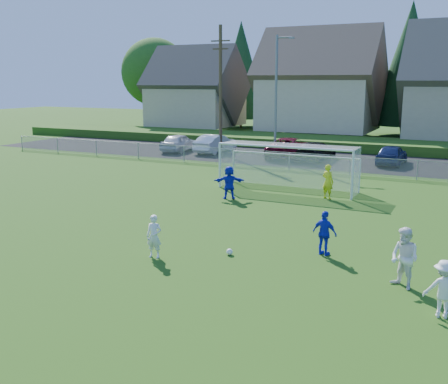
{
  "coord_description": "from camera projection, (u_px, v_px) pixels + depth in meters",
  "views": [
    {
      "loc": [
        9.01,
        -10.62,
        5.82
      ],
      "look_at": [
        0.0,
        8.0,
        1.4
      ],
      "focal_mm": 42.0,
      "sensor_mm": 36.0,
      "label": 1
    }
  ],
  "objects": [
    {
      "name": "ground",
      "position": [
        98.0,
        296.0,
        14.41
      ],
      "size": [
        160.0,
        160.0,
        0.0
      ],
      "primitive_type": "plane",
      "color": "#193D0C",
      "rests_on": "ground"
    },
    {
      "name": "asphalt_lot",
      "position": [
        339.0,
        161.0,
        38.61
      ],
      "size": [
        60.0,
        60.0,
        0.0
      ],
      "primitive_type": "plane",
      "color": "black",
      "rests_on": "ground"
    },
    {
      "name": "grass_embankment",
      "position": [
        360.0,
        144.0,
        45.13
      ],
      "size": [
        70.0,
        6.0,
        0.8
      ],
      "primitive_type": "cube",
      "color": "#1E420F",
      "rests_on": "ground"
    },
    {
      "name": "soccer_ball",
      "position": [
        230.0,
        252.0,
        17.8
      ],
      "size": [
        0.22,
        0.22,
        0.22
      ],
      "primitive_type": "sphere",
      "color": "white",
      "rests_on": "ground"
    },
    {
      "name": "player_white_a",
      "position": [
        154.0,
        236.0,
        17.43
      ],
      "size": [
        0.58,
        0.43,
        1.46
      ],
      "primitive_type": "imported",
      "rotation": [
        0.0,
        0.0,
        0.16
      ],
      "color": "white",
      "rests_on": "ground"
    },
    {
      "name": "player_white_b",
      "position": [
        405.0,
        258.0,
        14.82
      ],
      "size": [
        1.09,
        1.04,
        1.77
      ],
      "primitive_type": "imported",
      "rotation": [
        0.0,
        0.0,
        -0.61
      ],
      "color": "white",
      "rests_on": "ground"
    },
    {
      "name": "player_white_c",
      "position": [
        444.0,
        289.0,
        13.0
      ],
      "size": [
        1.04,
        0.69,
        1.5
      ],
      "primitive_type": "imported",
      "rotation": [
        0.0,
        0.0,
        3.29
      ],
      "color": "white",
      "rests_on": "ground"
    },
    {
      "name": "player_blue_a",
      "position": [
        325.0,
        233.0,
        17.67
      ],
      "size": [
        0.97,
        0.6,
        1.53
      ],
      "primitive_type": "imported",
      "rotation": [
        0.0,
        0.0,
        2.87
      ],
      "color": "#1420BE",
      "rests_on": "ground"
    },
    {
      "name": "player_blue_b",
      "position": [
        229.0,
        182.0,
        26.12
      ],
      "size": [
        1.6,
        1.11,
        1.67
      ],
      "primitive_type": "imported",
      "rotation": [
        0.0,
        0.0,
        3.59
      ],
      "color": "#1420BE",
      "rests_on": "ground"
    },
    {
      "name": "goalkeeper",
      "position": [
        328.0,
        182.0,
        26.1
      ],
      "size": [
        0.75,
        0.63,
        1.74
      ],
      "primitive_type": "imported",
      "rotation": [
        0.0,
        0.0,
        2.76
      ],
      "color": "yellow",
      "rests_on": "ground"
    },
    {
      "name": "car_a",
      "position": [
        179.0,
        143.0,
        43.58
      ],
      "size": [
        2.03,
        4.44,
        1.48
      ],
      "primitive_type": "imported",
      "rotation": [
        0.0,
        0.0,
        3.21
      ],
      "color": "silver",
      "rests_on": "ground"
    },
    {
      "name": "car_b",
      "position": [
        215.0,
        144.0,
        42.78
      ],
      "size": [
        1.85,
        4.62,
        1.49
      ],
      "primitive_type": "imported",
      "rotation": [
        0.0,
        0.0,
        3.08
      ],
      "color": "white",
      "rests_on": "ground"
    },
    {
      "name": "car_c",
      "position": [
        289.0,
        148.0,
        40.03
      ],
      "size": [
        3.01,
        5.78,
        1.56
      ],
      "primitive_type": "imported",
      "rotation": [
        0.0,
        0.0,
        3.22
      ],
      "color": "#5D0A1E",
      "rests_on": "ground"
    },
    {
      "name": "car_d",
      "position": [
        316.0,
        151.0,
        38.72
      ],
      "size": [
        2.19,
        4.82,
        1.37
      ],
      "primitive_type": "imported",
      "rotation": [
        0.0,
        0.0,
        3.08
      ],
      "color": "black",
      "rests_on": "ground"
    },
    {
      "name": "car_e",
      "position": [
        392.0,
        155.0,
        36.73
      ],
      "size": [
        1.84,
        4.24,
        1.43
      ],
      "primitive_type": "imported",
      "rotation": [
        0.0,
        0.0,
        3.1
      ],
      "color": "#16224D",
      "rests_on": "ground"
    },
    {
      "name": "soccer_goal",
      "position": [
        289.0,
        160.0,
        28.19
      ],
      "size": [
        7.42,
        1.9,
        2.5
      ],
      "color": "white",
      "rests_on": "ground"
    },
    {
      "name": "chainlink_fence",
      "position": [
        319.0,
        163.0,
        33.64
      ],
      "size": [
        52.06,
        0.06,
        1.2
      ],
      "color": "gray",
      "rests_on": "ground"
    },
    {
      "name": "streetlight",
      "position": [
        277.0,
        94.0,
        38.17
      ],
      "size": [
        1.38,
        0.18,
        9.0
      ],
      "color": "slate",
      "rests_on": "ground"
    },
    {
      "name": "utility_pole",
      "position": [
        221.0,
        89.0,
        41.14
      ],
      "size": [
        1.6,
        0.26,
        10.0
      ],
      "color": "#473321",
      "rests_on": "ground"
    },
    {
      "name": "houses_row",
      "position": [
        402.0,
        64.0,
        49.41
      ],
      "size": [
        53.9,
        11.45,
        13.27
      ],
      "color": "tan",
      "rests_on": "ground"
    },
    {
      "name": "tree_row",
      "position": [
        400.0,
        70.0,
        55.41
      ],
      "size": [
        65.98,
        12.36,
        13.8
      ],
      "color": "#382616",
      "rests_on": "ground"
    }
  ]
}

